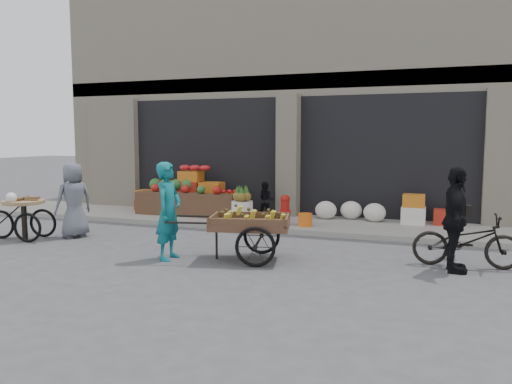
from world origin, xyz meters
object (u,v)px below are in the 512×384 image
(pineapple_bin, at_px, (242,211))
(cyclist, at_px, (455,220))
(banana_cart, at_px, (247,221))
(orange_bucket, at_px, (305,220))
(vendor_woman, at_px, (168,211))
(vendor_grey, at_px, (74,200))
(fire_hydrant, at_px, (285,208))
(bicycle, at_px, (466,240))
(tricycle_cart, at_px, (24,213))
(seated_person, at_px, (266,200))

(pineapple_bin, relative_size, cyclist, 0.31)
(banana_cart, height_order, cyclist, cyclist)
(orange_bucket, bearing_deg, vendor_woman, -115.48)
(pineapple_bin, height_order, vendor_grey, vendor_grey)
(fire_hydrant, bearing_deg, bicycle, -30.23)
(pineapple_bin, bearing_deg, bicycle, -24.83)
(tricycle_cart, distance_m, cyclist, 8.50)
(vendor_grey, bearing_deg, tricycle_cart, -28.14)
(seated_person, distance_m, bicycle, 5.36)
(pineapple_bin, bearing_deg, seated_person, 56.31)
(pineapple_bin, distance_m, vendor_woman, 3.52)
(vendor_grey, xyz_separation_m, bicycle, (7.86, 0.18, -0.36))
(fire_hydrant, relative_size, vendor_grey, 0.44)
(pineapple_bin, bearing_deg, orange_bucket, -3.58)
(orange_bucket, distance_m, vendor_grey, 5.15)
(pineapple_bin, relative_size, banana_cart, 0.21)
(fire_hydrant, relative_size, orange_bucket, 2.22)
(vendor_woman, height_order, bicycle, vendor_woman)
(orange_bucket, height_order, vendor_grey, vendor_grey)
(vendor_woman, height_order, vendor_grey, vendor_woman)
(pineapple_bin, bearing_deg, fire_hydrant, -2.60)
(pineapple_bin, xyz_separation_m, fire_hydrant, (1.10, -0.05, 0.13))
(seated_person, distance_m, tricycle_cart, 5.53)
(tricycle_cart, bearing_deg, seated_person, 29.70)
(seated_person, relative_size, vendor_woman, 0.54)
(seated_person, relative_size, cyclist, 0.55)
(fire_hydrant, bearing_deg, pineapple_bin, 177.40)
(bicycle, height_order, cyclist, cyclist)
(cyclist, bearing_deg, vendor_woman, 96.73)
(banana_cart, height_order, vendor_grey, vendor_grey)
(bicycle, bearing_deg, tricycle_cart, 91.93)
(fire_hydrant, distance_m, banana_cart, 3.04)
(orange_bucket, distance_m, bicycle, 3.97)
(orange_bucket, xyz_separation_m, tricycle_cart, (-5.37, -2.93, 0.30))
(fire_hydrant, xyz_separation_m, cyclist, (3.62, -2.63, 0.35))
(pineapple_bin, relative_size, vendor_woman, 0.30)
(tricycle_cart, height_order, cyclist, cyclist)
(vendor_woman, relative_size, tricycle_cart, 1.19)
(seated_person, height_order, vendor_grey, vendor_grey)
(seated_person, distance_m, vendor_grey, 4.53)
(banana_cart, height_order, tricycle_cart, banana_cart)
(vendor_grey, bearing_deg, fire_hydrant, 147.93)
(pineapple_bin, distance_m, bicycle, 5.42)
(vendor_woman, bearing_deg, banana_cart, -74.12)
(banana_cart, distance_m, vendor_grey, 4.30)
(pineapple_bin, height_order, tricycle_cart, tricycle_cart)
(vendor_woman, xyz_separation_m, bicycle, (4.93, 1.21, -0.42))
(banana_cart, bearing_deg, tricycle_cart, 166.33)
(seated_person, bearing_deg, banana_cart, -86.04)
(seated_person, height_order, banana_cart, seated_person)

